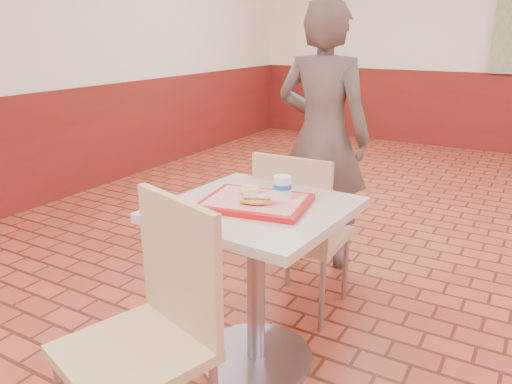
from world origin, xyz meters
The scene contains 8 objects.
main_table centered at (-1.16, -0.34, 0.53)m, with size 0.75×0.75×0.79m.
chair_main_front centered at (-1.20, -0.98, 0.55)m, with size 0.57×0.57×0.98m.
chair_main_back centered at (-1.17, 0.15, 0.52)m, with size 0.44×0.44×0.92m.
customer centered at (-1.36, 0.86, 0.86)m, with size 0.62×0.41×1.71m, color brown.
serving_tray centered at (-1.16, -0.34, 0.81)m, with size 0.44×0.34×0.03m.
ring_donut centered at (-1.23, -0.28, 0.84)m, with size 0.10×0.10×0.03m, color #F7C45A.
long_john_donut centered at (-1.12, -0.40, 0.84)m, with size 0.15×0.11×0.04m.
paper_cup centered at (-1.07, -0.26, 0.87)m, with size 0.08×0.08×0.10m.
Camera 1 is at (-0.13, -2.10, 1.51)m, focal length 35.00 mm.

